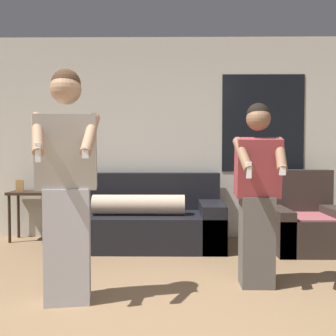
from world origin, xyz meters
TOP-DOWN VIEW (x-y plane):
  - wall_back at (0.02, 3.32)m, footprint 6.41×0.07m
  - couch at (-0.41, 2.81)m, footprint 2.04×0.96m
  - armchair at (1.57, 2.65)m, footprint 0.84×0.86m
  - side_table at (-1.87, 3.07)m, footprint 0.51×0.37m
  - person_left at (-0.81, 0.95)m, footprint 0.51×0.53m
  - person_right at (0.73, 1.33)m, footprint 0.44×0.48m

SIDE VIEW (x-z plane):
  - armchair at x=1.57m, z-range -0.17..0.77m
  - couch at x=-0.41m, z-range -0.14..0.75m
  - side_table at x=-1.87m, z-range 0.13..0.93m
  - person_right at x=0.73m, z-range 0.02..1.59m
  - person_left at x=-0.81m, z-range 0.02..1.81m
  - wall_back at x=0.02m, z-range 0.00..2.70m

